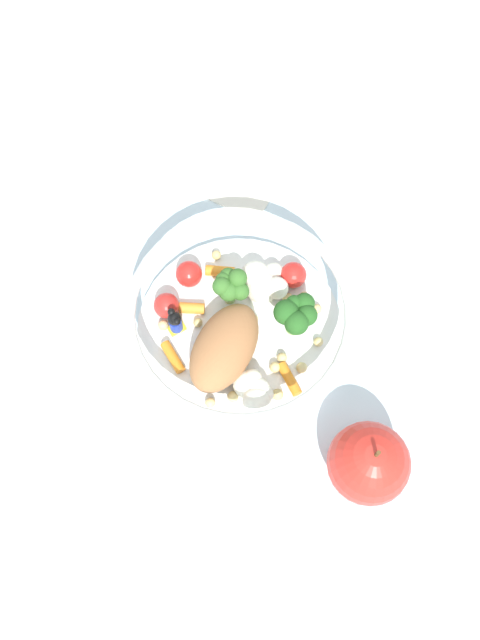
{
  "coord_description": "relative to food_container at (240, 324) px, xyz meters",
  "views": [
    {
      "loc": [
        0.14,
        -0.22,
        0.66
      ],
      "look_at": [
        0.01,
        0.0,
        0.04
      ],
      "focal_mm": 38.04,
      "sensor_mm": 36.0,
      "label": 1
    }
  ],
  "objects": [
    {
      "name": "folded_napkin",
      "position": [
        -0.13,
        0.18,
        -0.03
      ],
      "size": [
        0.15,
        0.11,
        0.01
      ],
      "primitive_type": "cube",
      "rotation": [
        0.0,
        0.0,
        0.04
      ],
      "color": "silver",
      "rests_on": "ground_plane"
    },
    {
      "name": "food_container",
      "position": [
        0.0,
        0.0,
        0.0
      ],
      "size": [
        0.22,
        0.22,
        0.07
      ],
      "color": "white",
      "rests_on": "ground_plane"
    },
    {
      "name": "ground_plane",
      "position": [
        -0.02,
        0.0,
        -0.03
      ],
      "size": [
        2.4,
        2.4,
        0.0
      ],
      "primitive_type": "plane",
      "color": "silver"
    },
    {
      "name": "loose_apple",
      "position": [
        0.17,
        -0.06,
        0.01
      ],
      "size": [
        0.08,
        0.08,
        0.09
      ],
      "color": "red",
      "rests_on": "ground_plane"
    }
  ]
}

